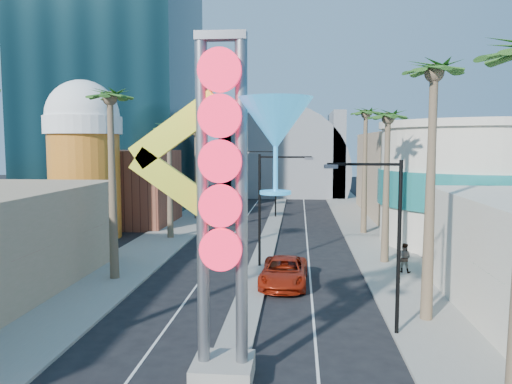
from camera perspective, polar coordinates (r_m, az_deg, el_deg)
name	(u,v)px	position (r m, az deg, el deg)	size (l,w,h in m)	color
sidewalk_west	(178,229)	(51.60, -8.86, -4.17)	(5.00, 100.00, 0.15)	gray
sidewalk_east	(367,232)	(50.59, 12.59, -4.44)	(5.00, 100.00, 0.15)	gray
median	(273,225)	(53.16, 1.94, -3.83)	(1.60, 84.00, 0.15)	gray
hotel_tower	(114,21)	(72.69, -15.91, 18.26)	(20.00, 20.00, 50.00)	black
brick_filler_west	(126,187)	(55.83, -14.68, 0.50)	(10.00, 10.00, 8.00)	brown
filler_east	(407,174)	(63.90, 16.93, 1.95)	(10.00, 20.00, 10.00)	tan
beer_mug	(84,153)	(48.58, -19.07, 4.20)	(7.00, 7.00, 14.50)	#C4611A
turquoise_building	(476,184)	(47.07, 23.86, 0.84)	(16.60, 16.60, 10.60)	beige
canopy	(283,169)	(86.54, 3.12, 2.60)	(22.00, 16.00, 22.00)	slate
neon_sign	(245,184)	(17.51, -1.32, 0.96)	(6.53, 2.60, 12.55)	gray
streetlight_0	(267,199)	(34.67, 1.31, -0.81)	(3.79, 0.25, 8.00)	black
streetlight_1	(271,177)	(58.61, 1.72, 1.77)	(3.79, 0.25, 8.00)	black
streetlight_2	(388,231)	(23.07, 14.90, -4.32)	(3.45, 0.25, 8.00)	black
palm_1	(110,110)	(32.64, -16.33, 9.03)	(2.40, 2.40, 12.70)	brown
palm_2	(169,135)	(45.92, -9.92, 6.41)	(2.40, 2.40, 11.20)	brown
palm_3	(196,137)	(57.60, -6.85, 6.25)	(2.40, 2.40, 11.20)	brown
palm_5	(434,89)	(25.32, 19.65, 11.03)	(2.40, 2.40, 13.20)	brown
palm_6	(388,127)	(36.95, 14.84, 7.24)	(2.40, 2.40, 11.70)	brown
palm_7	(366,121)	(48.84, 12.43, 7.88)	(2.40, 2.40, 12.70)	brown
red_pickup	(284,272)	(31.15, 3.21, -9.11)	(2.79, 6.05, 1.68)	#9F200C
pedestrian_b	(404,258)	(34.97, 16.56, -7.21)	(0.95, 0.74, 1.96)	gray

